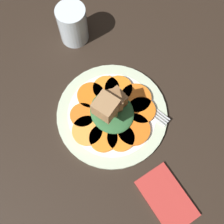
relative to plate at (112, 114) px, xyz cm
name	(u,v)px	position (x,y,z in cm)	size (l,w,h in cm)	color
table_slab	(112,116)	(0.00, 0.00, -1.52)	(120.00, 120.00, 2.00)	black
plate	(112,114)	(0.00, 0.00, 0.00)	(27.21, 27.21, 1.05)	beige
carrot_slice_0	(87,131)	(-0.60, 7.40, 1.04)	(7.31, 7.31, 0.92)	#F9963A
carrot_slice_1	(103,138)	(-4.24, 5.16, 1.04)	(6.77, 6.77, 0.92)	orange
carrot_slice_2	(121,138)	(-6.44, 1.69, 1.04)	(6.53, 6.53, 0.92)	orange
carrot_slice_3	(134,129)	(-6.36, -2.02, 1.04)	(7.95, 7.95, 0.92)	orange
carrot_slice_4	(142,110)	(-3.42, -6.41, 1.04)	(6.82, 6.82, 0.92)	orange
carrot_slice_5	(135,97)	(0.45, -7.05, 1.04)	(7.71, 7.71, 0.92)	orange
carrot_slice_6	(119,89)	(4.53, -4.90, 1.04)	(6.96, 6.96, 0.92)	orange
carrot_slice_7	(106,88)	(6.29, -2.31, 1.04)	(6.68, 6.68, 0.92)	orange
carrot_slice_8	(91,95)	(6.72, 1.89, 1.04)	(6.88, 6.88, 0.92)	orange
carrot_slice_9	(83,115)	(3.34, 6.34, 1.04)	(6.12, 6.12, 0.92)	orange
center_pile	(112,107)	(0.06, 0.09, 4.62)	(11.45, 10.31, 11.34)	#2D6033
fork	(138,100)	(-0.69, -7.25, 0.78)	(18.89, 7.11, 0.40)	silver
water_glass	(73,25)	(24.80, -3.96, 4.81)	(7.59, 7.59, 10.66)	silver
napkin	(167,198)	(-23.33, 0.58, -0.12)	(13.78, 8.27, 0.80)	#B2332D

